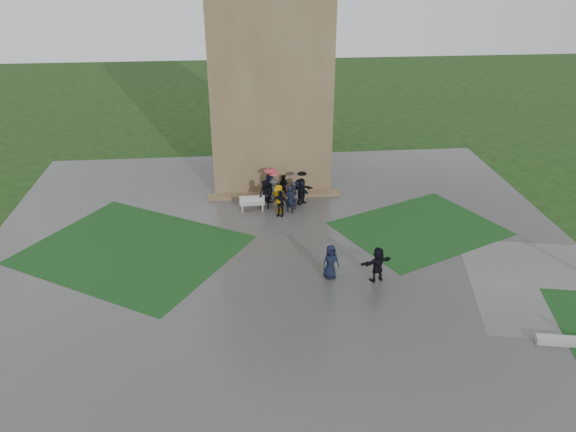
{
  "coord_description": "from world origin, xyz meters",
  "views": [
    {
      "loc": [
        -2.29,
        -24.34,
        15.78
      ],
      "look_at": [
        0.46,
        5.1,
        1.2
      ],
      "focal_mm": 35.0,
      "sensor_mm": 36.0,
      "label": 1
    }
  ],
  "objects": [
    {
      "name": "plaza",
      "position": [
        0.0,
        2.0,
        0.01
      ],
      "size": [
        34.0,
        34.0,
        0.02
      ],
      "primitive_type": "cube",
      "color": "#393936",
      "rests_on": "ground"
    },
    {
      "name": "visitor_cluster",
      "position": [
        0.53,
        9.06,
        1.06
      ],
      "size": [
        3.79,
        3.87,
        2.51
      ],
      "color": "black",
      "rests_on": "plaza"
    },
    {
      "name": "tower_plinth",
      "position": [
        0.0,
        10.6,
        0.13
      ],
      "size": [
        9.0,
        0.8,
        0.22
      ],
      "primitive_type": "cube",
      "color": "brown",
      "rests_on": "plaza"
    },
    {
      "name": "lawn_inset_right",
      "position": [
        8.5,
        5.0,
        0.03
      ],
      "size": [
        11.12,
        10.15,
        0.01
      ],
      "primitive_type": "cube",
      "rotation": [
        0.0,
        0.0,
        0.44
      ],
      "color": "#133615",
      "rests_on": "plaza"
    },
    {
      "name": "pedestrian_near",
      "position": [
        4.53,
        -0.38,
        0.97
      ],
      "size": [
        1.86,
        1.14,
        1.89
      ],
      "primitive_type": "imported",
      "rotation": [
        0.0,
        0.0,
        3.46
      ],
      "color": "black",
      "rests_on": "plaza"
    },
    {
      "name": "bench",
      "position": [
        -1.54,
        8.58,
        0.51
      ],
      "size": [
        1.63,
        0.51,
        0.95
      ],
      "rotation": [
        0.0,
        0.0,
        0.0
      ],
      "color": "#A3A39E",
      "rests_on": "plaza"
    },
    {
      "name": "tower",
      "position": [
        0.0,
        15.0,
        9.0
      ],
      "size": [
        8.0,
        8.0,
        18.0
      ],
      "primitive_type": "cube",
      "color": "brown",
      "rests_on": "ground"
    },
    {
      "name": "pedestrian_mid",
      "position": [
        2.19,
        0.1,
        0.96
      ],
      "size": [
        1.07,
        0.89,
        1.87
      ],
      "primitive_type": "imported",
      "rotation": [
        0.0,
        0.0,
        0.33
      ],
      "color": "black",
      "rests_on": "plaza"
    },
    {
      "name": "lawn_inset_left",
      "position": [
        -8.5,
        4.0,
        0.03
      ],
      "size": [
        14.1,
        13.46,
        0.01
      ],
      "primitive_type": "cube",
      "rotation": [
        0.0,
        0.0,
        -0.56
      ],
      "color": "#133615",
      "rests_on": "plaza"
    },
    {
      "name": "ground",
      "position": [
        0.0,
        0.0,
        0.0
      ],
      "size": [
        120.0,
        120.0,
        0.0
      ],
      "primitive_type": "plane",
      "color": "black"
    }
  ]
}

